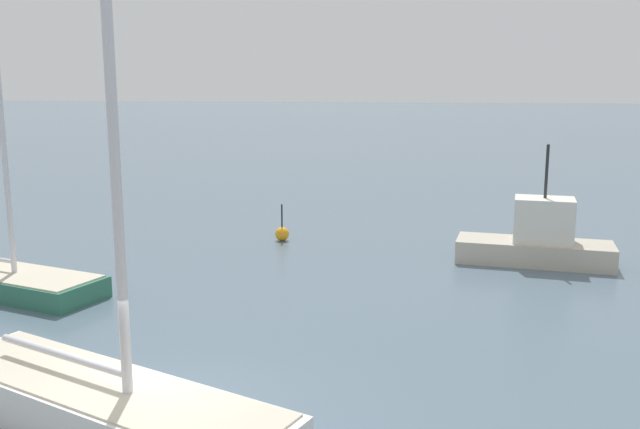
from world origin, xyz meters
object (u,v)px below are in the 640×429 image
sailboat_3 (105,396)px  channel_buoy_0 (282,234)px  sailboat_1 (3,274)px  fishing_boat_1 (537,241)px

sailboat_3 → channel_buoy_0: 15.29m
sailboat_1 → sailboat_3: 10.10m
sailboat_1 → channel_buoy_0: size_ratio=8.22×
sailboat_3 → sailboat_1: bearing=155.4°
sailboat_1 → channel_buoy_0: bearing=66.1°
sailboat_3 → channel_buoy_0: size_ratio=8.88×
sailboat_1 → channel_buoy_0: (6.12, 8.45, -0.23)m
sailboat_3 → fishing_boat_1: size_ratio=2.47×
sailboat_3 → channel_buoy_0: (-1.38, 15.22, -0.34)m
sailboat_1 → fishing_boat_1: sailboat_1 is taller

